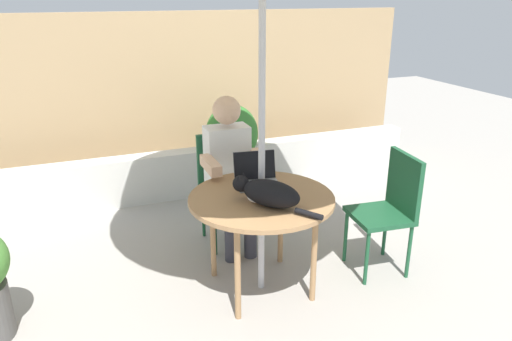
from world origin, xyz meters
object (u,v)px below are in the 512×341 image
object	(u,v)px
person_seated	(230,166)
potted_plant_by_chair	(232,141)
chair_occupied	(225,179)
laptop	(256,174)
patio_table	(261,205)
cat	(268,193)
chair_empty	(391,203)

from	to	relation	value
person_seated	potted_plant_by_chair	size ratio (longest dim) A/B	1.36
potted_plant_by_chair	person_seated	bearing A→B (deg)	-109.31
chair_occupied	laptop	distance (m)	0.62
patio_table	potted_plant_by_chair	xyz separation A→B (m)	(0.41, 1.82, -0.12)
potted_plant_by_chair	cat	bearing A→B (deg)	-102.23
chair_occupied	person_seated	world-z (taller)	person_seated
cat	potted_plant_by_chair	xyz separation A→B (m)	(0.43, 1.96, -0.27)
patio_table	cat	world-z (taller)	cat
chair_occupied	laptop	bearing A→B (deg)	-84.28
patio_table	laptop	world-z (taller)	laptop
laptop	cat	distance (m)	0.39
patio_table	laptop	bearing A→B (deg)	76.82
patio_table	chair_occupied	bearing A→B (deg)	90.00
cat	person_seated	bearing A→B (deg)	88.88
chair_occupied	laptop	xyz separation A→B (m)	(0.06, -0.57, 0.23)
laptop	cat	xyz separation A→B (m)	(-0.07, -0.38, 0.02)
potted_plant_by_chair	chair_occupied	bearing A→B (deg)	-112.06
patio_table	laptop	size ratio (longest dim) A/B	2.94
chair_occupied	laptop	world-z (taller)	laptop
person_seated	laptop	size ratio (longest dim) A/B	3.74
chair_occupied	potted_plant_by_chair	bearing A→B (deg)	67.94
chair_empty	laptop	distance (m)	1.01
person_seated	cat	world-z (taller)	person_seated
person_seated	patio_table	bearing A→B (deg)	-90.00
laptop	patio_table	bearing A→B (deg)	-103.18
chair_empty	person_seated	bearing A→B (deg)	142.53
potted_plant_by_chair	patio_table	bearing A→B (deg)	-102.68
chair_empty	potted_plant_by_chair	distance (m)	2.00
chair_empty	potted_plant_by_chair	xyz separation A→B (m)	(-0.57, 1.92, -0.01)
laptop	cat	bearing A→B (deg)	-100.70
patio_table	cat	xyz separation A→B (m)	(-0.02, -0.14, 0.14)
chair_occupied	cat	distance (m)	0.98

